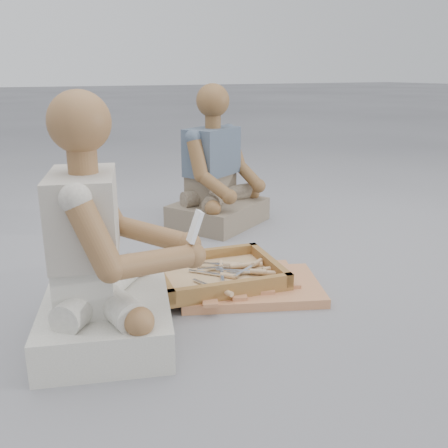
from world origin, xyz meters
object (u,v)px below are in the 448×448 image
carved_panel (250,287)px  companion (217,179)px  craftsman (101,261)px  tool_tray (217,274)px

carved_panel → companion: size_ratio=0.70×
carved_panel → craftsman: (-0.65, -0.11, 0.27)m
carved_panel → tool_tray: tool_tray is taller
carved_panel → craftsman: 0.71m
carved_panel → tool_tray: bearing=137.6°
tool_tray → companion: bearing=64.0°
craftsman → companion: bearing=154.6°
craftsman → companion: craftsman is taller
tool_tray → craftsman: 0.62m
craftsman → carved_panel: bearing=115.9°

